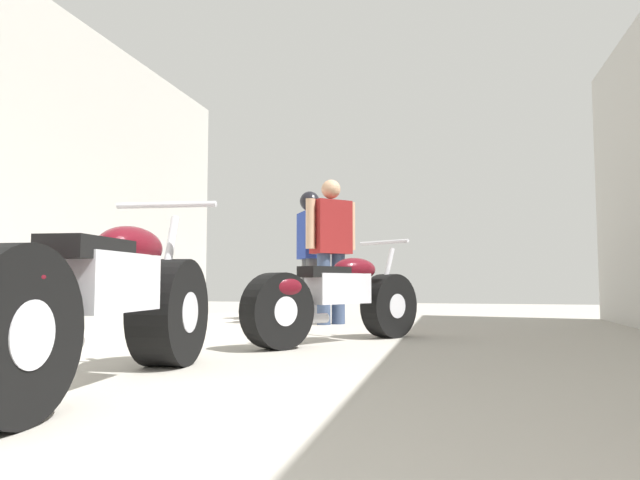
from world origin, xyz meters
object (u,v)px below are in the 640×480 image
object	(u,v)px
motorcycle_maroon_cruiser	(103,304)
mechanic_in_blue	(331,242)
mechanic_with_helmet	(310,243)
motorcycle_black_naked	(335,299)

from	to	relation	value
motorcycle_maroon_cruiser	mechanic_in_blue	distance (m)	4.14
mechanic_in_blue	mechanic_with_helmet	bearing A→B (deg)	124.70
motorcycle_black_naked	mechanic_in_blue	xyz separation A→B (m)	(-0.45, 1.95, 0.60)
mechanic_with_helmet	motorcycle_maroon_cruiser	bearing A→B (deg)	-87.35
motorcycle_maroon_cruiser	mechanic_in_blue	world-z (taller)	mechanic_in_blue
motorcycle_black_naked	motorcycle_maroon_cruiser	bearing A→B (deg)	-106.60
mechanic_in_blue	motorcycle_black_naked	bearing A→B (deg)	-76.94
motorcycle_black_naked	mechanic_with_helmet	world-z (taller)	mechanic_with_helmet
motorcycle_maroon_cruiser	mechanic_with_helmet	world-z (taller)	mechanic_with_helmet
motorcycle_maroon_cruiser	mechanic_with_helmet	bearing A→B (deg)	92.65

